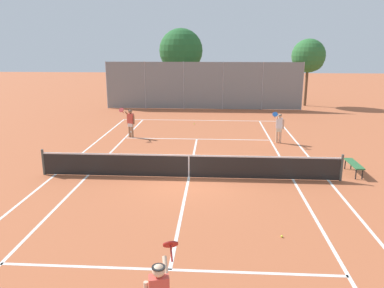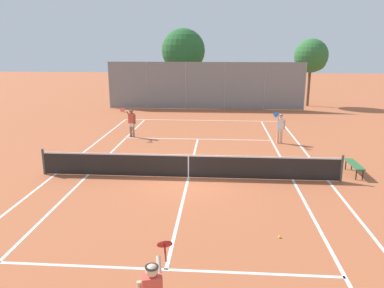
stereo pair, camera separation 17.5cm
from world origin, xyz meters
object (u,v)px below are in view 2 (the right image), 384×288
object	(u,v)px
courtside_bench	(354,165)
tree_behind_left	(184,52)
player_far_right	(280,126)
player_far_left	(132,121)
loose_tennis_ball_1	(196,124)
tree_behind_right	(312,57)
tennis_net	(188,165)
loose_tennis_ball_0	(279,237)

from	to	relation	value
courtside_bench	tree_behind_left	world-z (taller)	tree_behind_left
tree_behind_left	player_far_right	bearing A→B (deg)	-65.99
player_far_left	loose_tennis_ball_1	xyz separation A→B (m)	(3.45, 3.86, -0.89)
player_far_right	tree_behind_left	distance (m)	16.48
tree_behind_right	loose_tennis_ball_1	bearing A→B (deg)	-137.01
loose_tennis_ball_1	courtside_bench	size ratio (longest dim) A/B	0.04
player_far_left	tree_behind_left	bearing A→B (deg)	82.82
tennis_net	player_far_right	bearing A→B (deg)	52.48
loose_tennis_ball_0	tree_behind_left	distance (m)	26.05
loose_tennis_ball_0	courtside_bench	xyz separation A→B (m)	(3.83, 5.54, 0.38)
tree_behind_right	courtside_bench	bearing A→B (deg)	-97.01
tennis_net	player_far_right	distance (m)	7.34
player_far_left	loose_tennis_ball_0	distance (m)	13.18
courtside_bench	tree_behind_left	size ratio (longest dim) A/B	0.23
tree_behind_right	tree_behind_left	bearing A→B (deg)	173.45
player_far_left	player_far_right	xyz separation A→B (m)	(8.29, -0.82, 0.00)
tennis_net	loose_tennis_ball_0	bearing A→B (deg)	-58.14
tree_behind_left	tree_behind_right	world-z (taller)	tree_behind_left
courtside_bench	loose_tennis_ball_1	bearing A→B (deg)	126.49
player_far_right	tree_behind_left	world-z (taller)	tree_behind_left
tree_behind_left	tree_behind_right	bearing A→B (deg)	-6.55
player_far_right	tree_behind_right	world-z (taller)	tree_behind_right
loose_tennis_ball_1	player_far_left	bearing A→B (deg)	-131.77
loose_tennis_ball_0	loose_tennis_ball_1	xyz separation A→B (m)	(-3.28, 15.16, 0.00)
tennis_net	player_far_left	bearing A→B (deg)	120.00
courtside_bench	tree_behind_right	xyz separation A→B (m)	(2.26, 18.35, 3.79)
player_far_right	loose_tennis_ball_1	xyz separation A→B (m)	(-4.84, 4.68, -0.89)
tennis_net	loose_tennis_ball_0	xyz separation A→B (m)	(2.90, -4.67, -0.48)
tree_behind_left	tree_behind_right	size ratio (longest dim) A/B	1.16
courtside_bench	tree_behind_left	bearing A→B (deg)	114.19
tennis_net	tree_behind_left	world-z (taller)	tree_behind_left
tree_behind_left	tennis_net	bearing A→B (deg)	-84.20
loose_tennis_ball_0	player_far_left	bearing A→B (deg)	120.78
player_far_left	loose_tennis_ball_1	distance (m)	5.25
player_far_left	courtside_bench	distance (m)	12.04
tennis_net	tree_behind_right	world-z (taller)	tree_behind_right
courtside_bench	player_far_right	bearing A→B (deg)	114.71
tennis_net	player_far_left	xyz separation A→B (m)	(-3.83, 6.63, 0.42)
courtside_bench	tree_behind_left	xyz separation A→B (m)	(-8.81, 19.62, 4.18)
player_far_left	loose_tennis_ball_1	world-z (taller)	player_far_left
loose_tennis_ball_1	tree_behind_left	xyz separation A→B (m)	(-1.70, 10.01, 4.55)
player_far_right	courtside_bench	size ratio (longest dim) A/B	1.18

